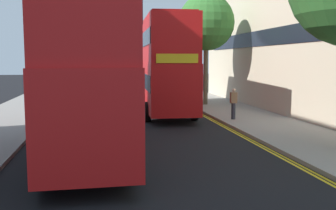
% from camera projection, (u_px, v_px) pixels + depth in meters
% --- Properties ---
extents(sidewalk_right, '(4.00, 80.00, 0.14)m').
position_uv_depth(sidewalk_right, '(275.00, 127.00, 18.48)').
color(sidewalk_right, gray).
rests_on(sidewalk_right, ground).
extents(kerb_line_outer, '(0.10, 56.00, 0.01)m').
position_uv_depth(kerb_line_outer, '(248.00, 138.00, 16.17)').
color(kerb_line_outer, yellow).
rests_on(kerb_line_outer, ground).
extents(kerb_line_inner, '(0.10, 56.00, 0.01)m').
position_uv_depth(kerb_line_inner, '(245.00, 138.00, 16.15)').
color(kerb_line_inner, yellow).
rests_on(kerb_line_inner, ground).
extents(double_decker_bus_away, '(2.93, 10.85, 5.64)m').
position_uv_depth(double_decker_bus_away, '(88.00, 65.00, 13.47)').
color(double_decker_bus_away, red).
rests_on(double_decker_bus_away, ground).
extents(double_decker_bus_oncoming, '(3.10, 10.89, 5.64)m').
position_uv_depth(double_decker_bus_oncoming, '(163.00, 63.00, 23.74)').
color(double_decker_bus_oncoming, red).
rests_on(double_decker_bus_oncoming, ground).
extents(pedestrian_far, '(0.34, 0.22, 1.62)m').
position_uv_depth(pedestrian_far, '(233.00, 103.00, 20.39)').
color(pedestrian_far, '#2D2D38').
rests_on(pedestrian_far, sidewalk_right).
extents(street_tree_mid, '(3.87, 3.87, 7.58)m').
position_uv_depth(street_tree_mid, '(206.00, 23.00, 26.79)').
color(street_tree_mid, '#6B6047').
rests_on(street_tree_mid, sidewalk_right).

